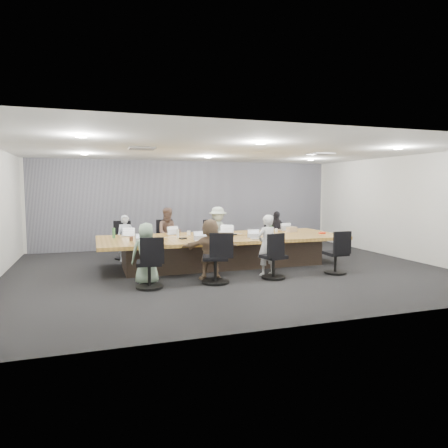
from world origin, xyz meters
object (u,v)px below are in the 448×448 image
object	(u,v)px
laptop_2	(224,232)
bottle_green_right	(271,230)
conference_table	(223,250)
person_5	(210,249)
bottle_green_left	(114,233)
mug_brown	(131,238)
chair_0	(125,243)
laptop_3	(284,230)
chair_2	(214,241)
laptop_1	(173,234)
chair_1	(167,242)
laptop_6	(257,239)
chair_6	(273,260)
bottle_clear	(178,234)
chair_4	(149,267)
person_6	(267,245)
laptop_4	(143,244)
person_4	(147,253)
chair_3	(271,239)
stapler	(222,238)
laptop_0	(127,235)
canvas_bag	(292,229)
chair_7	(336,257)
laptop_5	(203,241)
person_2	(218,232)
person_3	(276,232)
snack_packet	(322,233)
person_0	(125,238)
chair_5	(215,262)
person_1	(169,233)

from	to	relation	value
laptop_2	bottle_green_right	xyz separation A→B (m)	(1.00, -0.83, 0.10)
conference_table	person_5	size ratio (longest dim) A/B	4.64
bottle_green_left	mug_brown	world-z (taller)	bottle_green_left
chair_0	laptop_3	xyz separation A→B (m)	(4.36, -0.90, 0.32)
chair_2	laptop_1	world-z (taller)	chair_2
chair_1	laptop_6	bearing A→B (deg)	131.23
chair_6	bottle_clear	size ratio (longest dim) A/B	3.92
chair_4	person_6	distance (m)	2.66
mug_brown	laptop_3	bearing A→B (deg)	12.59
laptop_1	laptop_4	distance (m)	1.86
chair_4	bottle_green_right	size ratio (longest dim) A/B	3.65
chair_2	person_4	xyz separation A→B (m)	(-2.34, -3.05, 0.22)
chair_3	bottle_clear	world-z (taller)	bottle_clear
laptop_2	stapler	world-z (taller)	stapler
laptop_2	bottle_green_left	bearing A→B (deg)	18.89
chair_4	laptop_0	world-z (taller)	chair_4
bottle_green_right	canvas_bag	xyz separation A→B (m)	(0.76, 0.31, -0.04)
laptop_4	mug_brown	world-z (taller)	mug_brown
chair_7	laptop_5	xyz separation A→B (m)	(-2.84, 0.90, 0.36)
laptop_2	laptop_1	bearing A→B (deg)	11.00
person_2	bottle_green_left	bearing A→B (deg)	-166.96
chair_6	person_4	xyz separation A→B (m)	(-2.63, 0.35, 0.23)
laptop_0	person_2	size ratio (longest dim) A/B	0.20
laptop_0	person_2	xyz separation A→B (m)	(2.54, 0.55, -0.05)
laptop_6	bottle_green_right	bearing A→B (deg)	58.50
conference_table	laptop_4	xyz separation A→B (m)	(-2.05, -0.80, 0.35)
conference_table	person_4	xyz separation A→B (m)	(-2.05, -1.35, 0.22)
chair_4	person_6	xyz separation A→B (m)	(2.63, 0.35, 0.26)
person_3	bottle_green_right	size ratio (longest dim) A/B	5.52
conference_table	stapler	bearing A→B (deg)	-109.16
snack_packet	bottle_green_left	bearing A→B (deg)	172.54
bottle_clear	snack_packet	bearing A→B (deg)	-4.69
laptop_1	bottle_clear	xyz separation A→B (m)	(-0.03, -0.78, 0.09)
laptop_4	laptop_5	world-z (taller)	same
laptop_6	person_6	bearing A→B (deg)	-78.56
person_0	person_3	world-z (taller)	person_3
chair_3	person_2	world-z (taller)	person_2
chair_1	chair_5	bearing A→B (deg)	103.73
person_3	person_5	bearing A→B (deg)	-141.66
chair_6	mug_brown	distance (m)	3.23
person_1	person_2	size ratio (longest dim) A/B	1.00
person_3	chair_1	bearing A→B (deg)	168.38
person_5	mug_brown	distance (m)	1.93
chair_0	laptop_1	world-z (taller)	chair_0
chair_6	canvas_bag	xyz separation A→B (m)	(1.47, 1.98, 0.42)
chair_5	laptop_6	world-z (taller)	chair_5
chair_4	laptop_0	distance (m)	2.53
chair_0	person_5	size ratio (longest dim) A/B	0.66
chair_1	laptop_1	world-z (taller)	chair_1
person_2	bottle_green_left	xyz separation A→B (m)	(-2.88, -0.95, 0.16)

